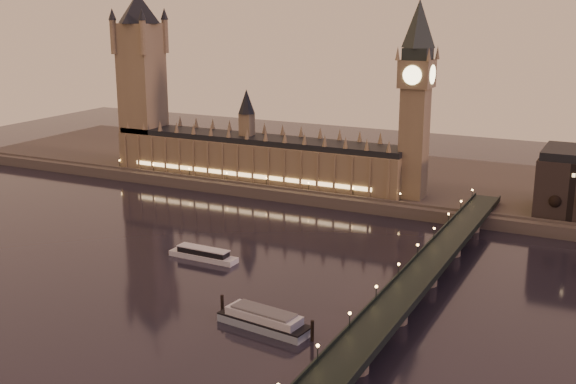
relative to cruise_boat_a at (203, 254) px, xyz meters
The scene contains 9 objects.
ground 5.40m from the cruise_boat_a, 69.49° to the right, with size 700.00×700.00×0.00m, color black.
far_embankment 163.49m from the cruise_boat_a, 78.81° to the left, with size 560.00×130.00×6.00m, color #423D35.
palace_of_westminster 124.09m from the cruise_boat_a, 108.26° to the left, with size 180.00×26.62×52.00m.
victoria_tower 177.69m from the cruise_boat_a, 135.46° to the left, with size 31.68×31.68×118.00m.
big_ben 143.03m from the cruise_boat_a, 64.42° to the left, with size 17.68×17.68×104.00m.
westminster_bridge 93.51m from the cruise_boat_a, ahead, with size 13.20×260.00×15.30m.
bare_tree_0 166.15m from the cruise_boat_a, 39.09° to the left, with size 6.74×6.74×13.71m.
cruise_boat_a is the anchor object (origin of this frame).
moored_barge 73.03m from the cruise_boat_a, 40.93° to the right, with size 38.09×13.59×7.04m.
Camera 1 is at (159.96, -239.21, 105.88)m, focal length 45.00 mm.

